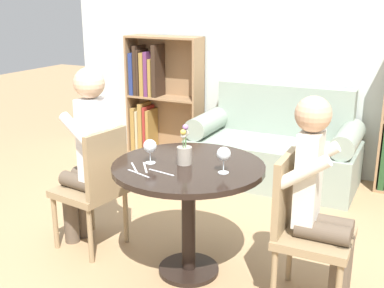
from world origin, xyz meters
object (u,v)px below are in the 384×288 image
Objects in this scene: wine_glass_left at (150,146)px; person_left at (86,154)px; chair_left at (96,184)px; bookshelf_left at (156,97)px; wine_glass_right at (224,155)px; chair_right at (303,225)px; person_right at (321,200)px; couch at (274,150)px; flower_vase at (184,151)px.

person_left is at bearing 170.12° from wine_glass_left.
wine_glass_left is (0.50, -0.08, 0.37)m from chair_left.
wine_glass_right is (1.75, -2.20, 0.19)m from bookshelf_left.
wine_glass_left reaches higher than chair_right.
wine_glass_left is (-1.05, -0.10, 0.20)m from person_right.
couch is 1.78× the size of chair_left.
couch is at bearing 83.41° from wine_glass_left.
person_right is at bearing 1.21° from flower_vase.
wine_glass_left is (-0.96, -0.09, 0.37)m from chair_right.
chair_right is (2.23, -2.15, -0.18)m from bookshelf_left.
wine_glass_right is at bearing -8.18° from flower_vase.
wine_glass_right is at bearing -82.56° from couch.
chair_right is at bearing 6.78° from wine_glass_right.
chair_left is 1.00× the size of chair_right.
bookshelf_left is 3.16m from person_right.
wine_glass_left reaches higher than chair_left.
wine_glass_left is at bearing -158.70° from flower_vase.
chair_left is (-0.73, -1.89, 0.18)m from couch.
chair_right is at bearing 98.12° from person_left.
person_left is at bearing -95.87° from chair_left.
chair_right is at bearing -68.78° from couch.
chair_right is 3.47× the size of flower_vase.
person_right is 4.81× the size of flower_vase.
wine_glass_right is (1.07, -0.06, 0.16)m from person_left.
bookshelf_left is at bearing 119.55° from wine_glass_left.
bookshelf_left is at bearing 124.21° from flower_vase.
bookshelf_left is 1.03× the size of person_left.
person_right is at bearing -89.61° from chair_right.
person_left reaches higher than couch.
bookshelf_left is (-1.50, 0.27, 0.36)m from couch.
wine_glass_right is 0.28m from flower_vase.
flower_vase is (0.70, -0.00, 0.34)m from chair_left.
person_right is 0.87m from flower_vase.
flower_vase is at bearing 21.30° from wine_glass_left.
bookshelf_left is 1.51× the size of chair_right.
couch reaches higher than wine_glass_left.
person_left reaches higher than wine_glass_left.
chair_left is 5.63× the size of wine_glass_right.
person_right reaches higher than wine_glass_left.
chair_left is 0.78m from flower_vase.
bookshelf_left reaches higher than person_left.
wine_glass_right is at bearing 95.89° from chair_left.
bookshelf_left reaches higher than chair_left.
person_left is 5.06× the size of flower_vase.
couch is 10.02× the size of wine_glass_right.
person_left is 1.08m from wine_glass_right.
couch is 1.22× the size of person_left.
chair_left is 0.69× the size of person_left.
couch reaches higher than chair_left.
bookshelf_left is at bearing 46.65° from person_right.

